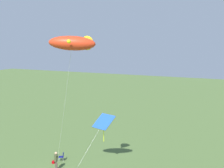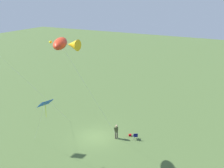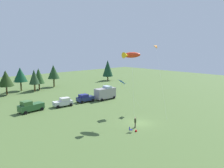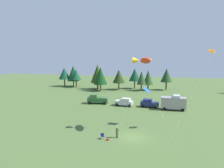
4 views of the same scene
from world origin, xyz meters
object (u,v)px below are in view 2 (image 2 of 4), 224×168
folding_chair (136,136)px  kite_large_fish (63,44)px  person_kite_flyer (116,131)px  backpack_on_grass (130,135)px  kite_diamond_blue (45,104)px

folding_chair → kite_large_fish: 13.44m
person_kite_flyer → backpack_on_grass: (-1.20, -1.24, -0.91)m
folding_chair → person_kite_flyer: bearing=82.5°
folding_chair → backpack_on_grass: (0.87, -0.42, -0.38)m
folding_chair → backpack_on_grass: size_ratio=2.56×
backpack_on_grass → kite_diamond_blue: size_ratio=0.05×
kite_large_fish → kite_diamond_blue: size_ratio=1.81×
kite_diamond_blue → person_kite_flyer: bearing=-120.2°
folding_chair → kite_diamond_blue: kite_diamond_blue is taller
kite_large_fish → kite_diamond_blue: kite_large_fish is taller
backpack_on_grass → kite_diamond_blue: (5.24, 8.19, 6.11)m
backpack_on_grass → kite_diamond_blue: bearing=57.4°
person_kite_flyer → kite_large_fish: kite_large_fish is taller
backpack_on_grass → kite_large_fish: 13.60m
kite_diamond_blue → kite_large_fish: bearing=-103.5°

